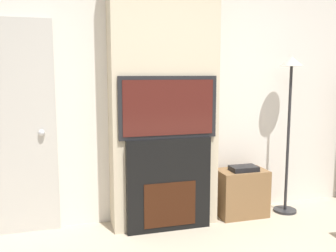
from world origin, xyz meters
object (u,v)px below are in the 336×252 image
fireplace (168,184)px  television (168,107)px  floor_lamp (290,100)px  media_stand (242,192)px

fireplace → television: size_ratio=0.95×
television → floor_lamp: bearing=3.6°
television → media_stand: size_ratio=1.73×
fireplace → floor_lamp: bearing=3.6°
media_stand → television: bearing=-171.7°
fireplace → media_stand: size_ratio=1.64×
floor_lamp → media_stand: (-0.51, 0.04, -0.96)m
floor_lamp → media_stand: floor_lamp is taller
television → floor_lamp: floor_lamp is taller
television → media_stand: bearing=8.3°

